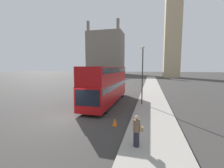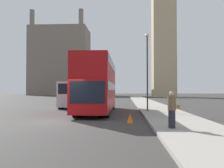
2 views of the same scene
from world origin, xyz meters
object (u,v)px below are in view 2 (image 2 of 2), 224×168
white_van (73,94)px  pedestrian (172,110)px  street_lamp (147,61)px  red_double_decker_bus (98,84)px

white_van → pedestrian: 16.51m
white_van → street_lamp: (7.27, -5.41, 2.83)m
white_van → pedestrian: (7.53, -14.68, -0.47)m
red_double_decker_bus → white_van: 6.22m
red_double_decker_bus → white_van: size_ratio=2.25×
pedestrian → street_lamp: size_ratio=0.26×
red_double_decker_bus → pedestrian: 10.48m
pedestrian → street_lamp: 9.84m
white_van → street_lamp: 9.49m
street_lamp → pedestrian: bearing=-88.4°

